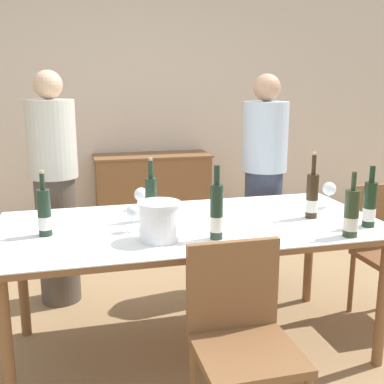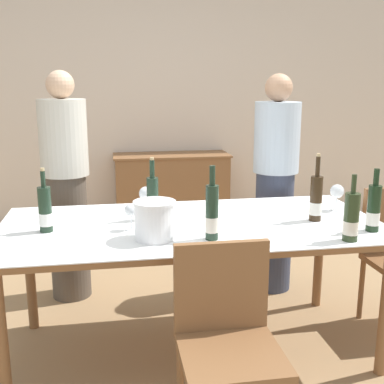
{
  "view_description": "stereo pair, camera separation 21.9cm",
  "coord_description": "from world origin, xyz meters",
  "px_view_note": "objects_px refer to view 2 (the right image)",
  "views": [
    {
      "loc": [
        -0.64,
        -2.5,
        1.55
      ],
      "look_at": [
        0.0,
        0.0,
        0.96
      ],
      "focal_mm": 45.0,
      "sensor_mm": 36.0,
      "label": 1
    },
    {
      "loc": [
        -0.43,
        -2.55,
        1.55
      ],
      "look_at": [
        0.0,
        0.0,
        0.96
      ],
      "focal_mm": 45.0,
      "sensor_mm": 36.0,
      "label": 2
    }
  ],
  "objects_px": {
    "person_guest_left": "(275,185)",
    "ice_bucket": "(155,219)",
    "wine_bottle_4": "(316,199)",
    "person_host": "(66,188)",
    "wine_bottle_5": "(212,213)",
    "wine_glass_1": "(146,194)",
    "wine_bottle_1": "(351,218)",
    "dining_table": "(192,234)",
    "wine_glass_2": "(131,211)",
    "chair_near_front": "(227,332)",
    "wine_bottle_0": "(374,209)",
    "wine_glass_0": "(337,192)",
    "sideboard_cabinet": "(172,193)",
    "wine_bottle_2": "(153,199)",
    "wine_bottle_3": "(45,210)"
  },
  "relations": [
    {
      "from": "wine_bottle_1",
      "to": "person_host",
      "type": "bearing_deg",
      "value": 138.75
    },
    {
      "from": "dining_table",
      "to": "chair_near_front",
      "type": "height_order",
      "value": "chair_near_front"
    },
    {
      "from": "wine_glass_0",
      "to": "ice_bucket",
      "type": "bearing_deg",
      "value": -162.26
    },
    {
      "from": "wine_bottle_4",
      "to": "sideboard_cabinet",
      "type": "bearing_deg",
      "value": 102.46
    },
    {
      "from": "wine_bottle_0",
      "to": "wine_glass_0",
      "type": "relative_size",
      "value": 2.07
    },
    {
      "from": "wine_bottle_4",
      "to": "person_host",
      "type": "distance_m",
      "value": 1.74
    },
    {
      "from": "wine_bottle_2",
      "to": "person_host",
      "type": "relative_size",
      "value": 0.22
    },
    {
      "from": "wine_bottle_3",
      "to": "wine_bottle_5",
      "type": "distance_m",
      "value": 0.88
    },
    {
      "from": "wine_bottle_0",
      "to": "wine_bottle_4",
      "type": "relative_size",
      "value": 0.87
    },
    {
      "from": "person_host",
      "to": "wine_bottle_5",
      "type": "bearing_deg",
      "value": -55.3
    },
    {
      "from": "sideboard_cabinet",
      "to": "wine_bottle_2",
      "type": "bearing_deg",
      "value": -99.9
    },
    {
      "from": "ice_bucket",
      "to": "wine_glass_0",
      "type": "xyz_separation_m",
      "value": [
        1.15,
        0.37,
        0.01
      ]
    },
    {
      "from": "person_guest_left",
      "to": "ice_bucket",
      "type": "bearing_deg",
      "value": -134.27
    },
    {
      "from": "wine_glass_0",
      "to": "person_host",
      "type": "relative_size",
      "value": 0.1
    },
    {
      "from": "wine_bottle_4",
      "to": "person_host",
      "type": "relative_size",
      "value": 0.24
    },
    {
      "from": "wine_bottle_5",
      "to": "person_host",
      "type": "xyz_separation_m",
      "value": [
        -0.81,
        1.17,
        -0.1
      ]
    },
    {
      "from": "wine_bottle_5",
      "to": "ice_bucket",
      "type": "bearing_deg",
      "value": 169.56
    },
    {
      "from": "wine_bottle_3",
      "to": "person_host",
      "type": "bearing_deg",
      "value": 88.17
    },
    {
      "from": "wine_bottle_3",
      "to": "person_guest_left",
      "type": "xyz_separation_m",
      "value": [
        1.54,
        0.79,
        -0.09
      ]
    },
    {
      "from": "sideboard_cabinet",
      "to": "wine_bottle_2",
      "type": "relative_size",
      "value": 3.29
    },
    {
      "from": "wine_bottle_0",
      "to": "wine_glass_2",
      "type": "xyz_separation_m",
      "value": [
        -1.26,
        0.23,
        -0.02
      ]
    },
    {
      "from": "dining_table",
      "to": "wine_bottle_3",
      "type": "distance_m",
      "value": 0.81
    },
    {
      "from": "wine_bottle_3",
      "to": "wine_bottle_5",
      "type": "relative_size",
      "value": 0.91
    },
    {
      "from": "wine_bottle_2",
      "to": "chair_near_front",
      "type": "relative_size",
      "value": 0.41
    },
    {
      "from": "wine_bottle_1",
      "to": "wine_bottle_5",
      "type": "bearing_deg",
      "value": 168.75
    },
    {
      "from": "sideboard_cabinet",
      "to": "person_host",
      "type": "xyz_separation_m",
      "value": [
        -0.93,
        -1.44,
        0.4
      ]
    },
    {
      "from": "wine_bottle_1",
      "to": "person_guest_left",
      "type": "xyz_separation_m",
      "value": [
        0.02,
        1.19,
        -0.09
      ]
    },
    {
      "from": "chair_near_front",
      "to": "person_guest_left",
      "type": "bearing_deg",
      "value": 64.32
    },
    {
      "from": "person_host",
      "to": "wine_bottle_3",
      "type": "bearing_deg",
      "value": -91.83
    },
    {
      "from": "wine_glass_1",
      "to": "wine_glass_2",
      "type": "height_order",
      "value": "wine_glass_2"
    },
    {
      "from": "wine_bottle_3",
      "to": "wine_glass_1",
      "type": "height_order",
      "value": "wine_bottle_3"
    },
    {
      "from": "wine_glass_1",
      "to": "person_guest_left",
      "type": "relative_size",
      "value": 0.09
    },
    {
      "from": "chair_near_front",
      "to": "person_guest_left",
      "type": "height_order",
      "value": "person_guest_left"
    },
    {
      "from": "wine_bottle_5",
      "to": "wine_glass_0",
      "type": "height_order",
      "value": "wine_bottle_5"
    },
    {
      "from": "wine_glass_1",
      "to": "wine_glass_2",
      "type": "bearing_deg",
      "value": -104.24
    },
    {
      "from": "wine_bottle_0",
      "to": "wine_bottle_1",
      "type": "relative_size",
      "value": 1.0
    },
    {
      "from": "wine_bottle_0",
      "to": "wine_bottle_3",
      "type": "xyz_separation_m",
      "value": [
        -1.71,
        0.28,
        -0.0
      ]
    },
    {
      "from": "wine_bottle_3",
      "to": "sideboard_cabinet",
      "type": "bearing_deg",
      "value": 67.68
    },
    {
      "from": "dining_table",
      "to": "wine_bottle_1",
      "type": "height_order",
      "value": "wine_bottle_1"
    },
    {
      "from": "chair_near_front",
      "to": "dining_table",
      "type": "bearing_deg",
      "value": 91.78
    },
    {
      "from": "sideboard_cabinet",
      "to": "wine_bottle_4",
      "type": "bearing_deg",
      "value": -77.54
    },
    {
      "from": "chair_near_front",
      "to": "person_host",
      "type": "xyz_separation_m",
      "value": [
        -0.78,
        1.62,
        0.3
      ]
    },
    {
      "from": "wine_bottle_1",
      "to": "person_host",
      "type": "height_order",
      "value": "person_host"
    },
    {
      "from": "wine_bottle_5",
      "to": "wine_bottle_4",
      "type": "bearing_deg",
      "value": 19.48
    },
    {
      "from": "sideboard_cabinet",
      "to": "wine_bottle_2",
      "type": "height_order",
      "value": "wine_bottle_2"
    },
    {
      "from": "dining_table",
      "to": "wine_glass_2",
      "type": "bearing_deg",
      "value": -169.02
    },
    {
      "from": "ice_bucket",
      "to": "wine_bottle_5",
      "type": "height_order",
      "value": "wine_bottle_5"
    },
    {
      "from": "ice_bucket",
      "to": "wine_glass_2",
      "type": "xyz_separation_m",
      "value": [
        -0.11,
        0.17,
        -0.0
      ]
    },
    {
      "from": "wine_bottle_0",
      "to": "wine_bottle_4",
      "type": "bearing_deg",
      "value": 132.79
    },
    {
      "from": "wine_bottle_5",
      "to": "person_host",
      "type": "bearing_deg",
      "value": 124.7
    }
  ]
}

